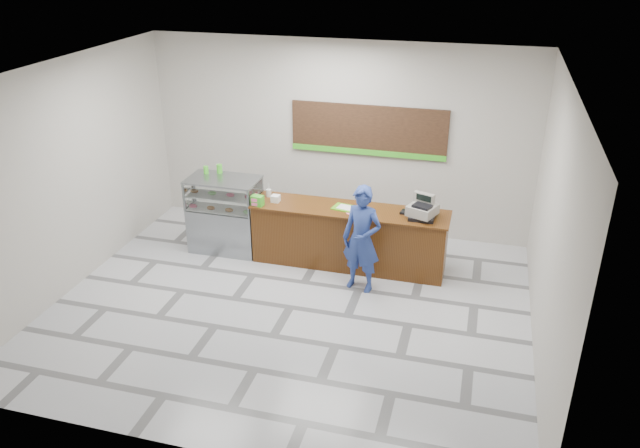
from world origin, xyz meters
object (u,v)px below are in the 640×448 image
(cash_register, at_px, (423,210))
(serving_tray, at_px, (345,208))
(customer, at_px, (362,239))
(sales_counter, at_px, (349,237))
(display_case, at_px, (225,214))

(cash_register, relative_size, serving_tray, 1.19)
(serving_tray, bearing_deg, customer, -47.09)
(sales_counter, distance_m, display_case, 2.23)
(cash_register, relative_size, customer, 0.31)
(sales_counter, xyz_separation_m, cash_register, (1.18, -0.04, 0.65))
(cash_register, height_order, customer, customer)
(cash_register, bearing_deg, customer, -120.54)
(display_case, bearing_deg, customer, -15.26)
(sales_counter, distance_m, customer, 0.86)
(cash_register, xyz_separation_m, customer, (-0.83, -0.66, -0.31))
(sales_counter, height_order, serving_tray, serving_tray)
(customer, bearing_deg, serving_tray, 134.94)
(customer, bearing_deg, sales_counter, 130.03)
(sales_counter, xyz_separation_m, display_case, (-2.22, -0.00, 0.16))
(serving_tray, distance_m, customer, 0.83)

